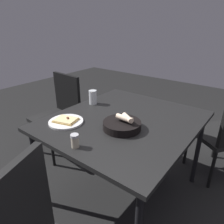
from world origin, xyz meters
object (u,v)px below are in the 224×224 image
at_px(beer_glass, 93,98).
at_px(pepper_shaker, 75,141).
at_px(pizza_plate, 66,121).
at_px(bread_basket, 122,125).
at_px(chair_spare, 60,110).
at_px(dining_table, 124,125).

relative_size(beer_glass, pepper_shaker, 1.50).
bearing_deg(pizza_plate, bread_basket, -155.24).
bearing_deg(pepper_shaker, pizza_plate, -31.59).
height_order(beer_glass, pepper_shaker, beer_glass).
bearing_deg(chair_spare, beer_glass, 175.22).
bearing_deg(chair_spare, bread_basket, 165.16).
bearing_deg(dining_table, pepper_shaker, 88.65).
xyz_separation_m(pizza_plate, pepper_shaker, (-0.30, 0.18, 0.03)).
bearing_deg(bread_basket, chair_spare, -14.84).
bearing_deg(pepper_shaker, dining_table, -91.35).
relative_size(pizza_plate, bread_basket, 0.96).
bearing_deg(pizza_plate, beer_glass, -76.01).
height_order(dining_table, pizza_plate, pizza_plate).
bearing_deg(bread_basket, pizza_plate, 24.76).
xyz_separation_m(pizza_plate, bread_basket, (-0.39, -0.18, 0.02)).
height_order(bread_basket, chair_spare, chair_spare).
relative_size(dining_table, beer_glass, 9.17).
bearing_deg(chair_spare, pizza_plate, 145.41).
distance_m(beer_glass, chair_spare, 0.63).
bearing_deg(pepper_shaker, bread_basket, -103.88).
distance_m(pizza_plate, pepper_shaker, 0.35).
bearing_deg(dining_table, beer_glass, -12.79).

